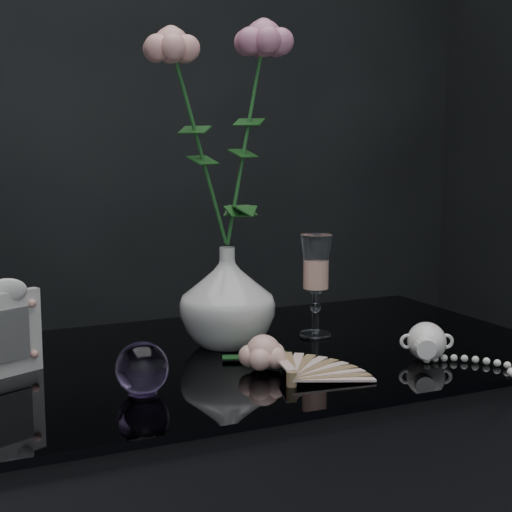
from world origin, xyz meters
name	(u,v)px	position (x,y,z in m)	size (l,w,h in m)	color
vase	(227,297)	(0.01, 0.10, 0.85)	(0.16, 0.16, 0.17)	silver
wine_glass	(316,286)	(0.18, 0.10, 0.85)	(0.06, 0.06, 0.18)	white
picture_frame	(8,327)	(-0.34, 0.08, 0.83)	(0.11, 0.08, 0.14)	silver
paperweight	(142,368)	(-0.19, -0.08, 0.80)	(0.07, 0.07, 0.07)	#9573BB
paper_fan	(292,377)	(0.01, -0.14, 0.77)	(0.24, 0.19, 0.03)	beige
loose_rose	(263,353)	(0.00, -0.05, 0.79)	(0.12, 0.16, 0.05)	#FBB3A2
pearl_jar	(427,340)	(0.26, -0.10, 0.79)	(0.21, 0.22, 0.06)	white
roses	(224,122)	(0.01, 0.10, 1.13)	(0.25, 0.11, 0.42)	#F8A299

